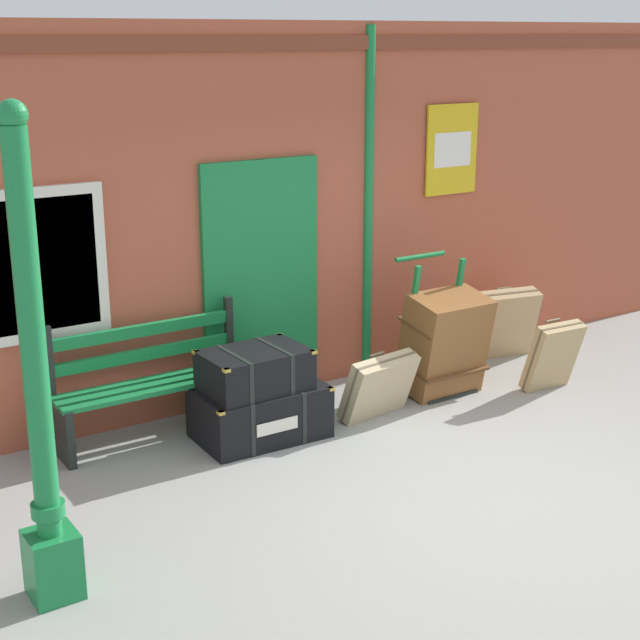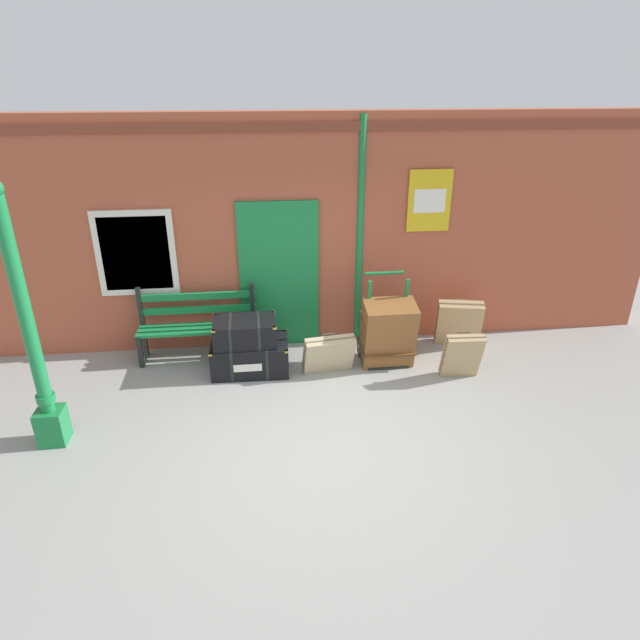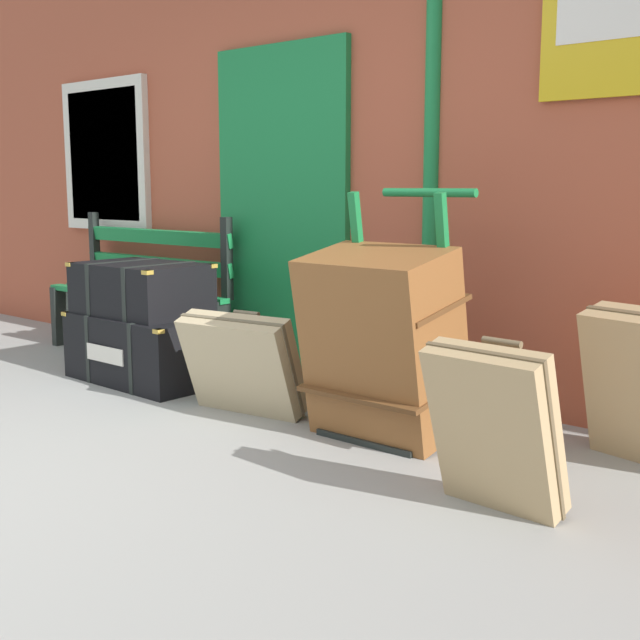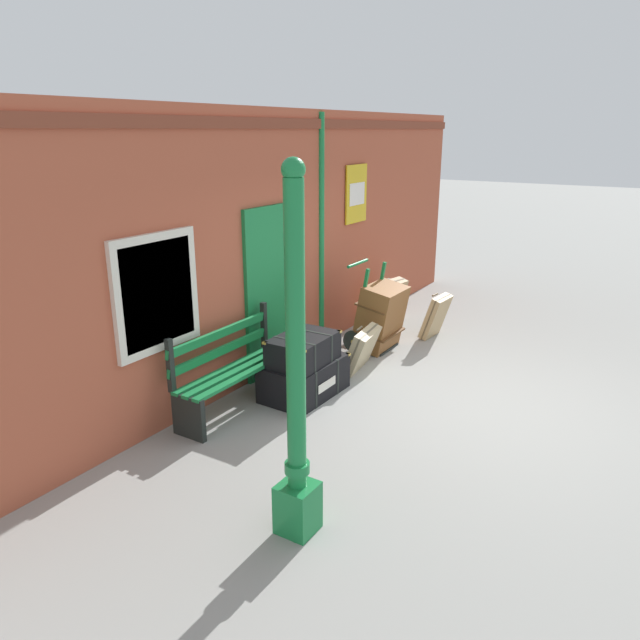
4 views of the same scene
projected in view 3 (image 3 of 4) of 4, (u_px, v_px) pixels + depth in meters
brick_facade at (329, 125)px, 5.21m from camera, size 10.40×0.35×3.20m
platform_bench at (141, 293)px, 5.97m from camera, size 1.60×0.43×1.01m
steamer_trunk_base at (151, 347)px, 5.21m from camera, size 1.03×0.68×0.43m
steamer_trunk_middle at (141, 289)px, 5.16m from camera, size 0.82×0.56×0.33m
porters_trolley at (402, 378)px, 4.11m from camera, size 0.71×0.56×1.21m
large_brown_trunk at (382, 344)px, 3.95m from camera, size 0.70×0.59×0.94m
suitcase_oxblood at (495, 429)px, 3.06m from camera, size 0.50×0.35×0.67m
suitcase_olive at (242, 364)px, 4.39m from camera, size 0.70×0.42×0.56m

